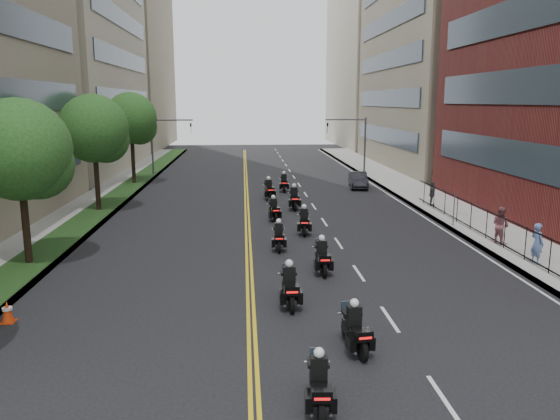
# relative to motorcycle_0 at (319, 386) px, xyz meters

# --- Properties ---
(ground) EXTENTS (160.00, 160.00, 0.00)m
(ground) POSITION_rel_motorcycle_0_xyz_m (-0.07, 0.27, -0.60)
(ground) COLOR black
(ground) RESTS_ON ground
(sidewalk_right) EXTENTS (4.00, 90.00, 0.15)m
(sidewalk_right) POSITION_rel_motorcycle_0_xyz_m (11.93, 25.27, -0.52)
(sidewalk_right) COLOR gray
(sidewalk_right) RESTS_ON ground
(sidewalk_left) EXTENTS (4.00, 90.00, 0.15)m
(sidewalk_left) POSITION_rel_motorcycle_0_xyz_m (-12.07, 25.27, -0.52)
(sidewalk_left) COLOR gray
(sidewalk_left) RESTS_ON ground
(grass_strip) EXTENTS (2.00, 90.00, 0.04)m
(grass_strip) POSITION_rel_motorcycle_0_xyz_m (-11.27, 25.27, -0.43)
(grass_strip) COLOR black
(grass_strip) RESTS_ON sidewalk_left
(building_right_tan) EXTENTS (15.11, 28.00, 30.00)m
(building_right_tan) POSITION_rel_motorcycle_0_xyz_m (21.41, 48.27, 14.40)
(building_right_tan) COLOR gray
(building_right_tan) RESTS_ON ground
(building_right_far) EXTENTS (15.00, 28.00, 26.00)m
(building_right_far) POSITION_rel_motorcycle_0_xyz_m (21.43, 78.27, 12.40)
(building_right_far) COLOR #ABA18A
(building_right_far) RESTS_ON ground
(building_left_mid) EXTENTS (16.11, 28.00, 34.00)m
(building_left_mid) POSITION_rel_motorcycle_0_xyz_m (-22.05, 48.27, 16.40)
(building_left_mid) COLOR #ABA18A
(building_left_mid) RESTS_ON ground
(building_left_far) EXTENTS (16.00, 28.00, 26.00)m
(building_left_far) POSITION_rel_motorcycle_0_xyz_m (-22.07, 78.27, 12.40)
(building_left_far) COLOR gray
(building_left_far) RESTS_ON ground
(iron_fence) EXTENTS (0.05, 28.00, 1.50)m
(iron_fence) POSITION_rel_motorcycle_0_xyz_m (10.93, 12.27, 0.30)
(iron_fence) COLOR black
(iron_fence) RESTS_ON sidewalk_right
(street_trees) EXTENTS (4.40, 38.40, 7.98)m
(street_trees) POSITION_rel_motorcycle_0_xyz_m (-11.12, 18.88, 4.53)
(street_trees) COLOR black
(street_trees) RESTS_ON ground
(traffic_signal_right) EXTENTS (4.09, 0.20, 5.60)m
(traffic_signal_right) POSITION_rel_motorcycle_0_xyz_m (9.47, 42.27, 3.10)
(traffic_signal_right) COLOR #3F3F44
(traffic_signal_right) RESTS_ON ground
(traffic_signal_left) EXTENTS (4.09, 0.20, 5.60)m
(traffic_signal_left) POSITION_rel_motorcycle_0_xyz_m (-9.61, 42.27, 3.10)
(traffic_signal_left) COLOR #3F3F44
(traffic_signal_left) RESTS_ON ground
(motorcycle_0) EXTENTS (0.51, 2.06, 1.52)m
(motorcycle_0) POSITION_rel_motorcycle_0_xyz_m (0.00, 0.00, 0.00)
(motorcycle_0) COLOR black
(motorcycle_0) RESTS_ON ground
(motorcycle_1) EXTENTS (0.63, 2.12, 1.57)m
(motorcycle_1) POSITION_rel_motorcycle_0_xyz_m (1.48, 3.01, 0.02)
(motorcycle_1) COLOR black
(motorcycle_1) RESTS_ON ground
(motorcycle_2) EXTENTS (0.53, 2.28, 1.68)m
(motorcycle_2) POSITION_rel_motorcycle_0_xyz_m (-0.13, 6.72, 0.06)
(motorcycle_2) COLOR black
(motorcycle_2) RESTS_ON ground
(motorcycle_3) EXTENTS (0.51, 2.21, 1.63)m
(motorcycle_3) POSITION_rel_motorcycle_0_xyz_m (1.57, 10.45, 0.05)
(motorcycle_3) COLOR black
(motorcycle_3) RESTS_ON ground
(motorcycle_4) EXTENTS (0.49, 2.08, 1.54)m
(motorcycle_4) POSITION_rel_motorcycle_0_xyz_m (-0.03, 14.26, 0.01)
(motorcycle_4) COLOR black
(motorcycle_4) RESTS_ON ground
(motorcycle_5) EXTENTS (0.57, 2.23, 1.65)m
(motorcycle_5) POSITION_rel_motorcycle_0_xyz_m (1.57, 17.40, 0.05)
(motorcycle_5) COLOR black
(motorcycle_5) RESTS_ON ground
(motorcycle_6) EXTENTS (0.62, 2.13, 1.57)m
(motorcycle_6) POSITION_rel_motorcycle_0_xyz_m (0.10, 20.97, 0.02)
(motorcycle_6) COLOR black
(motorcycle_6) RESTS_ON ground
(motorcycle_7) EXTENTS (0.55, 2.38, 1.76)m
(motorcycle_7) POSITION_rel_motorcycle_0_xyz_m (1.67, 24.36, 0.10)
(motorcycle_7) COLOR black
(motorcycle_7) RESTS_ON ground
(motorcycle_8) EXTENTS (0.66, 2.34, 1.72)m
(motorcycle_8) POSITION_rel_motorcycle_0_xyz_m (0.14, 28.24, 0.08)
(motorcycle_8) COLOR black
(motorcycle_8) RESTS_ON ground
(motorcycle_9) EXTENTS (0.52, 2.23, 1.65)m
(motorcycle_9) POSITION_rel_motorcycle_0_xyz_m (1.54, 31.80, 0.05)
(motorcycle_9) COLOR black
(motorcycle_9) RESTS_ON ground
(parked_sedan) EXTENTS (1.86, 4.15, 1.32)m
(parked_sedan) POSITION_rel_motorcycle_0_xyz_m (7.93, 33.32, 0.06)
(parked_sedan) COLOR black
(parked_sedan) RESTS_ON ground
(pedestrian_a) EXTENTS (0.59, 0.75, 1.83)m
(pedestrian_a) POSITION_rel_motorcycle_0_xyz_m (11.13, 10.68, 0.46)
(pedestrian_a) COLOR #556A9C
(pedestrian_a) RESTS_ON sidewalk_right
(pedestrian_b) EXTENTS (1.01, 1.12, 1.89)m
(pedestrian_b) POSITION_rel_motorcycle_0_xyz_m (11.13, 14.16, 0.49)
(pedestrian_b) COLOR #874950
(pedestrian_b) RESTS_ON sidewalk_right
(pedestrian_c) EXTENTS (0.61, 1.03, 1.65)m
(pedestrian_c) POSITION_rel_motorcycle_0_xyz_m (11.13, 24.26, 0.37)
(pedestrian_c) COLOR #3B3940
(pedestrian_c) RESTS_ON sidewalk_right
(traffic_cone) EXTENTS (0.44, 0.44, 0.74)m
(traffic_cone) POSITION_rel_motorcycle_0_xyz_m (-9.57, 5.86, -0.24)
(traffic_cone) COLOR red
(traffic_cone) RESTS_ON ground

